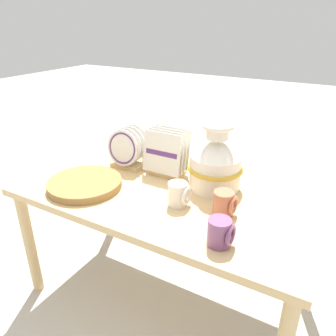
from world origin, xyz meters
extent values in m
plane|color=#B2ADA3|center=(0.00, 0.00, 0.00)|extent=(14.00, 14.00, 0.00)
cube|color=tan|center=(0.00, 0.00, 0.63)|extent=(1.39, 0.77, 0.03)
cylinder|color=tan|center=(-0.64, -0.34, 0.30)|extent=(0.06, 0.06, 0.61)
cylinder|color=tan|center=(-0.64, 0.34, 0.30)|extent=(0.06, 0.06, 0.61)
cylinder|color=tan|center=(0.64, 0.34, 0.30)|extent=(0.06, 0.06, 0.61)
cylinder|color=silver|center=(0.18, 0.13, 0.72)|extent=(0.24, 0.24, 0.16)
cone|color=silver|center=(0.18, 0.13, 0.85)|extent=(0.24, 0.24, 0.08)
cylinder|color=silver|center=(0.18, 0.13, 0.92)|extent=(0.10, 0.10, 0.06)
torus|color=silver|center=(0.18, 0.13, 0.95)|extent=(0.15, 0.15, 0.02)
torus|color=gold|center=(0.18, 0.13, 0.74)|extent=(0.26, 0.26, 0.02)
cube|color=tan|center=(-0.32, 0.13, 0.65)|extent=(0.17, 0.12, 0.02)
cylinder|color=tan|center=(-0.38, 0.18, 0.70)|extent=(0.01, 0.01, 0.07)
cylinder|color=tan|center=(-0.26, 0.18, 0.70)|extent=(0.01, 0.01, 0.07)
cylinder|color=white|center=(-0.32, 0.08, 0.76)|extent=(0.19, 0.04, 0.19)
torus|color=#5B3375|center=(-0.32, 0.07, 0.76)|extent=(0.17, 0.04, 0.17)
cylinder|color=white|center=(-0.32, 0.11, 0.76)|extent=(0.19, 0.04, 0.19)
cylinder|color=white|center=(-0.32, 0.14, 0.76)|extent=(0.19, 0.04, 0.19)
cylinder|color=white|center=(-0.32, 0.18, 0.76)|extent=(0.19, 0.04, 0.19)
cube|color=tan|center=(-0.09, 0.15, 0.65)|extent=(0.17, 0.12, 0.02)
cylinder|color=tan|center=(-0.15, 0.20, 0.70)|extent=(0.01, 0.01, 0.07)
cylinder|color=tan|center=(-0.03, 0.20, 0.70)|extent=(0.01, 0.01, 0.07)
cube|color=white|center=(-0.09, 0.10, 0.77)|extent=(0.21, 0.04, 0.21)
cube|color=white|center=(-0.09, 0.13, 0.77)|extent=(0.21, 0.04, 0.21)
cube|color=white|center=(-0.09, 0.17, 0.77)|extent=(0.21, 0.04, 0.21)
cube|color=white|center=(-0.09, 0.20, 0.77)|extent=(0.21, 0.04, 0.21)
cube|color=#5B3375|center=(-0.09, 0.10, 0.77)|extent=(0.18, 0.01, 0.03)
cylinder|color=olive|center=(-0.35, -0.18, 0.65)|extent=(0.35, 0.35, 0.01)
cylinder|color=olive|center=(-0.35, -0.18, 0.66)|extent=(0.35, 0.35, 0.01)
cylinder|color=olive|center=(-0.35, -0.18, 0.67)|extent=(0.35, 0.35, 0.01)
cylinder|color=olive|center=(-0.35, -0.18, 0.68)|extent=(0.35, 0.35, 0.01)
cylinder|color=silver|center=(0.10, -0.10, 0.70)|extent=(0.08, 0.08, 0.10)
torus|color=silver|center=(0.15, -0.10, 0.70)|extent=(0.02, 0.08, 0.08)
cylinder|color=#B76647|center=(0.30, -0.08, 0.70)|extent=(0.08, 0.08, 0.10)
torus|color=#B76647|center=(0.34, -0.08, 0.70)|extent=(0.02, 0.08, 0.08)
cylinder|color=#7A4770|center=(0.36, -0.27, 0.70)|extent=(0.08, 0.08, 0.10)
torus|color=#7A4770|center=(0.40, -0.27, 0.70)|extent=(0.02, 0.08, 0.08)
camera|label=1|loc=(0.67, -1.19, 1.38)|focal=35.00mm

